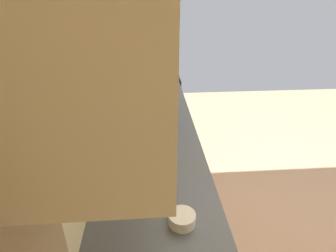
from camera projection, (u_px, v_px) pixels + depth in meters
ground_plane at (297, 217)px, 2.49m from camera, size 6.36×6.36×0.00m
wall_back at (90, 68)px, 1.73m from camera, size 4.10×0.12×2.79m
counter_run at (155, 225)px, 1.81m from camera, size 3.11×0.65×0.92m
oven_range at (151, 108)px, 3.48m from camera, size 0.67×0.67×1.10m
microwave at (148, 107)px, 2.06m from camera, size 0.51×0.35×0.26m
bowl at (182, 218)px, 1.22m from camera, size 0.12×0.12×0.05m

